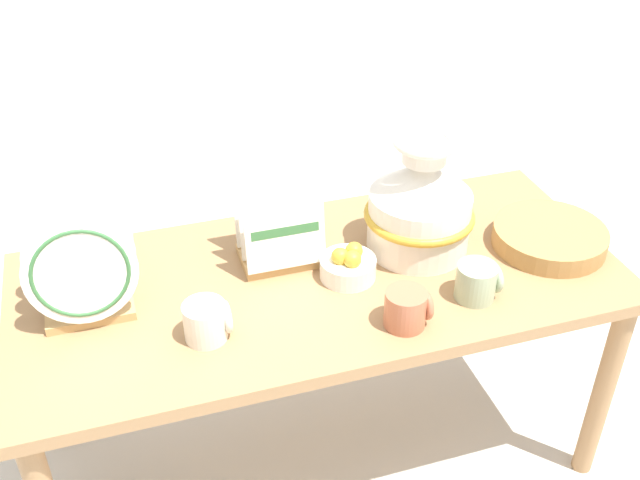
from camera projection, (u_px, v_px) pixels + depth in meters
name	position (u px, v px, depth m)	size (l,w,h in m)	color
ground_plane	(320.00, 449.00, 2.25)	(14.00, 14.00, 0.00)	beige
display_table	(320.00, 299.00, 1.92)	(1.52, 0.68, 0.65)	#9E754C
ceramic_vase	(420.00, 203.00, 1.91)	(0.29, 0.29, 0.32)	white
dish_rack_round_plates	(83.00, 274.00, 1.70)	(0.25, 0.17, 0.27)	tan
dish_rack_square_plates	(279.00, 234.00, 1.90)	(0.20, 0.16, 0.23)	tan
wicker_charger_stack	(549.00, 237.00, 1.98)	(0.30, 0.30, 0.05)	#AD7F47
mug_terracotta_glaze	(407.00, 308.00, 1.70)	(0.11, 0.10, 0.09)	#B76647
mug_sage_glaze	(478.00, 281.00, 1.79)	(0.11, 0.10, 0.09)	#9EB28E
mug_cream_glaze	(207.00, 321.00, 1.67)	(0.11, 0.10, 0.09)	silver
fruit_bowl	(348.00, 265.00, 1.86)	(0.14, 0.14, 0.09)	white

